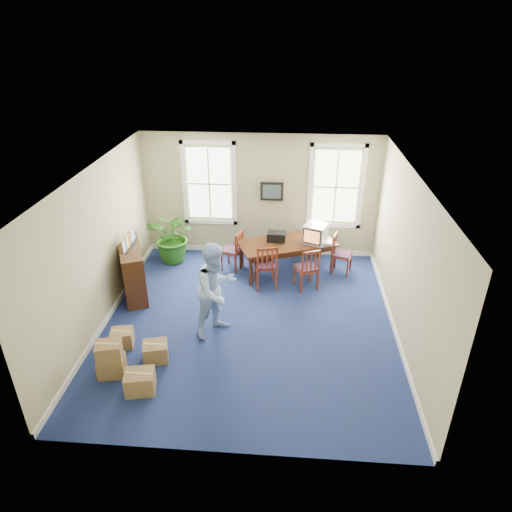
# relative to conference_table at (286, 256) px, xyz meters

# --- Properties ---
(floor) EXTENTS (6.50, 6.50, 0.00)m
(floor) POSITION_rel_conference_table_xyz_m (-0.73, -2.28, -0.39)
(floor) COLOR navy
(floor) RESTS_ON ground
(ceiling) EXTENTS (6.50, 6.50, 0.00)m
(ceiling) POSITION_rel_conference_table_xyz_m (-0.73, -2.28, 2.81)
(ceiling) COLOR white
(ceiling) RESTS_ON ground
(wall_back) EXTENTS (6.50, 0.00, 6.50)m
(wall_back) POSITION_rel_conference_table_xyz_m (-0.73, 0.97, 1.21)
(wall_back) COLOR tan
(wall_back) RESTS_ON ground
(wall_front) EXTENTS (6.50, 0.00, 6.50)m
(wall_front) POSITION_rel_conference_table_xyz_m (-0.73, -5.53, 1.21)
(wall_front) COLOR tan
(wall_front) RESTS_ON ground
(wall_left) EXTENTS (0.00, 6.50, 6.50)m
(wall_left) POSITION_rel_conference_table_xyz_m (-3.73, -2.28, 1.21)
(wall_left) COLOR tan
(wall_left) RESTS_ON ground
(wall_right) EXTENTS (0.00, 6.50, 6.50)m
(wall_right) POSITION_rel_conference_table_xyz_m (2.27, -2.28, 1.21)
(wall_right) COLOR tan
(wall_right) RESTS_ON ground
(baseboard_back) EXTENTS (6.00, 0.04, 0.12)m
(baseboard_back) POSITION_rel_conference_table_xyz_m (-0.73, 0.94, -0.33)
(baseboard_back) COLOR white
(baseboard_back) RESTS_ON ground
(baseboard_left) EXTENTS (0.04, 6.50, 0.12)m
(baseboard_left) POSITION_rel_conference_table_xyz_m (-3.70, -2.28, -0.33)
(baseboard_left) COLOR white
(baseboard_left) RESTS_ON ground
(baseboard_right) EXTENTS (0.04, 6.50, 0.12)m
(baseboard_right) POSITION_rel_conference_table_xyz_m (2.24, -2.28, -0.33)
(baseboard_right) COLOR white
(baseboard_right) RESTS_ON ground
(window_left) EXTENTS (1.40, 0.12, 2.20)m
(window_left) POSITION_rel_conference_table_xyz_m (-2.03, 0.95, 1.51)
(window_left) COLOR white
(window_left) RESTS_ON ground
(window_right) EXTENTS (1.40, 0.12, 2.20)m
(window_right) POSITION_rel_conference_table_xyz_m (1.17, 0.95, 1.51)
(window_right) COLOR white
(window_right) RESTS_ON ground
(wall_picture) EXTENTS (0.58, 0.06, 0.48)m
(wall_picture) POSITION_rel_conference_table_xyz_m (-0.43, 0.92, 1.36)
(wall_picture) COLOR black
(wall_picture) RESTS_ON ground
(conference_table) EXTENTS (2.53, 1.83, 0.79)m
(conference_table) POSITION_rel_conference_table_xyz_m (0.00, 0.00, 0.00)
(conference_table) COLOR #3D1F0E
(conference_table) RESTS_ON ground
(crt_tv) EXTENTS (0.68, 0.70, 0.46)m
(crt_tv) POSITION_rel_conference_table_xyz_m (0.68, 0.05, 0.62)
(crt_tv) COLOR #B7B7BC
(crt_tv) RESTS_ON conference_table
(game_console) EXTENTS (0.20, 0.23, 0.05)m
(game_console) POSITION_rel_conference_table_xyz_m (1.00, 0.00, 0.42)
(game_console) COLOR white
(game_console) RESTS_ON conference_table
(equipment_bag) EXTENTS (0.46, 0.32, 0.22)m
(equipment_bag) POSITION_rel_conference_table_xyz_m (-0.26, 0.05, 0.50)
(equipment_bag) COLOR black
(equipment_bag) RESTS_ON conference_table
(chair_near_left) EXTENTS (0.59, 0.59, 1.11)m
(chair_near_left) POSITION_rel_conference_table_xyz_m (-0.47, -0.79, 0.16)
(chair_near_left) COLOR maroon
(chair_near_left) RESTS_ON ground
(chair_near_right) EXTENTS (0.62, 0.62, 1.06)m
(chair_near_right) POSITION_rel_conference_table_xyz_m (0.47, -0.79, 0.13)
(chair_near_right) COLOR maroon
(chair_near_right) RESTS_ON ground
(chair_end_left) EXTENTS (0.59, 0.59, 1.02)m
(chair_end_left) POSITION_rel_conference_table_xyz_m (-1.36, 0.00, 0.12)
(chair_end_left) COLOR maroon
(chair_end_left) RESTS_ON ground
(chair_end_right) EXTENTS (0.57, 0.57, 1.01)m
(chair_end_right) POSITION_rel_conference_table_xyz_m (1.36, 0.00, 0.11)
(chair_end_right) COLOR maroon
(chair_end_right) RESTS_ON ground
(man) EXTENTS (1.18, 1.20, 1.95)m
(man) POSITION_rel_conference_table_xyz_m (-1.33, -2.62, 0.58)
(man) COLOR #9BBBF0
(man) RESTS_ON ground
(credenza) EXTENTS (1.04, 1.65, 1.25)m
(credenza) POSITION_rel_conference_table_xyz_m (-3.48, -1.29, 0.23)
(credenza) COLOR #3D1F0E
(credenza) RESTS_ON ground
(brochure_rack) EXTENTS (0.16, 0.73, 0.32)m
(brochure_rack) POSITION_rel_conference_table_xyz_m (-3.46, -1.29, 1.02)
(brochure_rack) COLOR #99999E
(brochure_rack) RESTS_ON credenza
(potted_plant) EXTENTS (1.53, 1.43, 1.39)m
(potted_plant) POSITION_rel_conference_table_xyz_m (-2.89, 0.29, 0.30)
(potted_plant) COLOR #225B13
(potted_plant) RESTS_ON ground
(cardboard_boxes) EXTENTS (1.44, 1.44, 0.71)m
(cardboard_boxes) POSITION_rel_conference_table_xyz_m (-2.83, -3.94, -0.04)
(cardboard_boxes) COLOR olive
(cardboard_boxes) RESTS_ON ground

